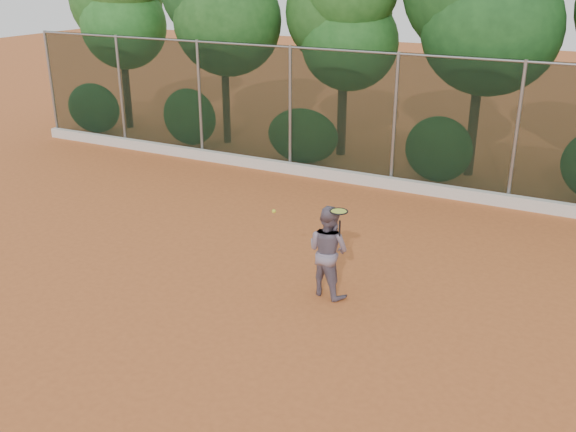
% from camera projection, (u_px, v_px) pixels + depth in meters
% --- Properties ---
extents(ground, '(80.00, 80.00, 0.00)m').
position_uv_depth(ground, '(262.00, 301.00, 11.26)').
color(ground, '#BF612D').
rests_on(ground, ground).
extents(concrete_curb, '(24.00, 0.20, 0.30)m').
position_uv_depth(concrete_curb, '(389.00, 183.00, 16.86)').
color(concrete_curb, silver).
rests_on(concrete_curb, ground).
extents(tennis_player, '(0.95, 0.82, 1.67)m').
position_uv_depth(tennis_player, '(328.00, 251.00, 11.21)').
color(tennis_player, slate).
rests_on(tennis_player, ground).
extents(chainlink_fence, '(24.09, 0.09, 3.50)m').
position_uv_depth(chainlink_fence, '(395.00, 118.00, 16.38)').
color(chainlink_fence, black).
rests_on(chainlink_fence, ground).
extents(foliage_backdrop, '(23.70, 3.63, 7.55)m').
position_uv_depth(foliage_backdrop, '(404.00, 8.00, 17.33)').
color(foliage_backdrop, '#3E2617').
rests_on(foliage_backdrop, ground).
extents(tennis_racket, '(0.40, 0.40, 0.52)m').
position_uv_depth(tennis_racket, '(339.00, 213.00, 10.68)').
color(tennis_racket, black).
rests_on(tennis_racket, ground).
extents(tennis_ball_in_flight, '(0.07, 0.07, 0.07)m').
position_uv_depth(tennis_ball_in_flight, '(274.00, 211.00, 10.74)').
color(tennis_ball_in_flight, yellow).
rests_on(tennis_ball_in_flight, ground).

